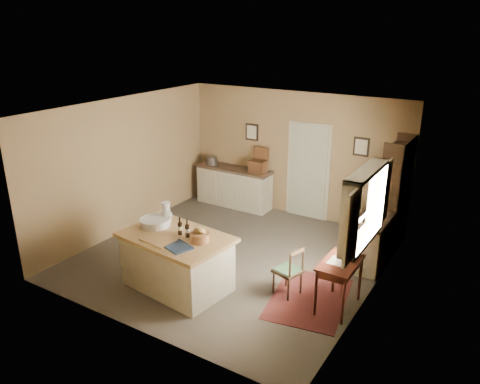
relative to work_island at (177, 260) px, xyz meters
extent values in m
plane|color=brown|center=(0.20, 1.31, -0.48)|extent=(5.00, 5.00, 0.00)
cube|color=olive|center=(0.20, 3.81, 0.87)|extent=(5.00, 0.10, 2.70)
cube|color=olive|center=(0.20, -1.19, 0.87)|extent=(5.00, 0.10, 2.70)
cube|color=olive|center=(-2.30, 1.31, 0.87)|extent=(0.10, 5.00, 2.70)
cube|color=olive|center=(2.70, 1.31, 0.87)|extent=(0.10, 5.00, 2.70)
plane|color=silver|center=(0.20, 1.31, 2.22)|extent=(5.00, 5.00, 0.00)
cube|color=#ACAE95|center=(0.55, 3.78, 0.57)|extent=(0.97, 0.06, 2.11)
cube|color=black|center=(-0.85, 3.79, 1.24)|extent=(0.32, 0.02, 0.38)
cube|color=beige|center=(-0.85, 3.78, 1.24)|extent=(0.24, 0.01, 0.30)
cube|color=black|center=(1.65, 3.79, 1.24)|extent=(0.32, 0.02, 0.38)
cube|color=beige|center=(1.65, 3.78, 1.24)|extent=(0.24, 0.01, 0.30)
cube|color=beige|center=(2.57, 1.11, 0.54)|extent=(0.25, 1.32, 0.06)
cube|color=beige|center=(2.57, 1.11, 1.60)|extent=(0.25, 1.32, 0.06)
cube|color=white|center=(2.69, 1.11, 1.07)|extent=(0.01, 1.20, 1.00)
cube|color=beige|center=(2.66, 0.29, 1.07)|extent=(0.04, 0.35, 1.00)
cube|color=beige|center=(2.66, 1.93, 1.07)|extent=(0.04, 0.35, 1.00)
cube|color=beige|center=(0.01, 0.00, -0.06)|extent=(1.68, 1.16, 0.85)
cube|color=#A78652|center=(0.01, 0.00, 0.40)|extent=(1.81, 1.29, 0.06)
cylinder|color=white|center=(-0.52, 0.13, 0.48)|extent=(0.49, 0.49, 0.11)
cube|color=#A78652|center=(-0.10, -0.29, 0.44)|extent=(0.53, 0.40, 0.03)
cube|color=black|center=(0.29, -0.31, 0.44)|extent=(0.48, 0.43, 0.02)
cylinder|color=brown|center=(0.45, 0.03, 0.50)|extent=(0.30, 0.30, 0.14)
cylinder|color=black|center=(0.04, 0.07, 0.57)|extent=(0.07, 0.07, 0.29)
cylinder|color=black|center=(0.19, 0.06, 0.57)|extent=(0.07, 0.07, 0.29)
cube|color=beige|center=(-1.15, 3.51, -0.06)|extent=(1.77, 0.49, 0.85)
cube|color=#332319|center=(-1.15, 3.51, 0.39)|extent=(1.81, 0.52, 0.05)
cube|color=#492714|center=(-0.53, 3.51, 0.56)|extent=(0.35, 0.26, 0.28)
cylinder|color=#59544F|center=(-1.77, 3.51, 0.51)|extent=(0.30, 0.30, 0.18)
cube|color=#491918|center=(1.95, 0.79, -0.48)|extent=(1.36, 1.77, 0.01)
cube|color=#36130C|center=(2.40, 0.79, 0.27)|extent=(0.50, 0.81, 0.03)
cube|color=#36130C|center=(2.40, 0.79, 0.20)|extent=(0.44, 0.75, 0.10)
cube|color=silver|center=(2.35, 0.79, 0.29)|extent=(0.22, 0.30, 0.01)
cylinder|color=black|center=(2.50, 1.02, 0.31)|extent=(0.05, 0.05, 0.05)
cylinder|color=#36130C|center=(2.19, 0.43, -0.12)|extent=(0.04, 0.04, 0.72)
cylinder|color=#36130C|center=(2.61, 0.43, -0.12)|extent=(0.04, 0.04, 0.72)
cylinder|color=#36130C|center=(2.19, 1.16, -0.12)|extent=(0.04, 0.04, 0.72)
cylinder|color=#36130C|center=(2.61, 1.16, -0.12)|extent=(0.04, 0.04, 0.72)
cube|color=beige|center=(2.40, 2.32, -0.06)|extent=(0.54, 0.97, 0.85)
cube|color=#332319|center=(2.40, 2.32, 0.39)|extent=(0.57, 1.01, 0.05)
cylinder|color=silver|center=(2.37, 2.18, 0.46)|extent=(0.23, 0.23, 0.09)
cube|color=#301F13|center=(2.51, 2.83, 0.57)|extent=(0.36, 0.04, 2.10)
cube|color=#301F13|center=(2.51, 3.73, 0.57)|extent=(0.36, 0.04, 2.10)
cube|color=#301F13|center=(2.68, 3.28, 0.57)|extent=(0.02, 0.95, 2.10)
cube|color=#301F13|center=(2.51, 3.28, -0.43)|extent=(0.36, 0.91, 0.03)
cube|color=#301F13|center=(2.51, 3.28, 0.10)|extent=(0.36, 0.91, 0.03)
cube|color=#301F13|center=(2.51, 3.28, 0.62)|extent=(0.36, 0.91, 0.03)
cube|color=#301F13|center=(2.51, 3.28, 1.04)|extent=(0.36, 0.91, 0.03)
cube|color=#301F13|center=(2.51, 3.28, 1.46)|extent=(0.36, 0.91, 0.03)
cylinder|color=white|center=(2.51, 3.28, 0.68)|extent=(0.12, 0.12, 0.11)
camera|label=1|loc=(4.32, -5.08, 3.55)|focal=35.00mm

